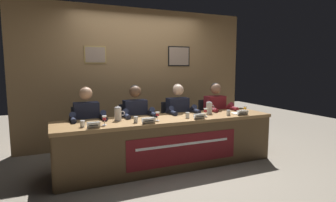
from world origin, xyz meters
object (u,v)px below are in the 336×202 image
nameplate_center_left (149,121)px  panelist_center_right (180,114)px  document_stack_far_right (238,113)px  water_cup_far_left (83,124)px  nameplate_center_right (200,116)px  nameplate_far_right (243,113)px  panelist_far_right (217,112)px  water_pitcher_left_side (118,114)px  juice_glass_far_left (104,119)px  juice_glass_center_right (206,111)px  panelist_far_left (87,121)px  water_pitcher_right_side (209,108)px  water_cup_far_right (228,113)px  nameplate_far_left (94,125)px  juice_glass_center_left (158,115)px  chair_center_left (133,132)px  chair_center_right (175,128)px  water_cup_center_right (187,115)px  chair_far_left (86,137)px  panelist_center_left (137,118)px  juice_glass_far_right (245,108)px  water_cup_center_left (136,120)px  conference_table (171,134)px  chair_far_right (211,124)px

nameplate_center_left → panelist_center_right: 1.04m
document_stack_far_right → water_cup_far_left: bearing=-179.5°
nameplate_center_right → nameplate_far_right: same height
panelist_far_right → water_pitcher_left_side: (-1.87, -0.30, 0.13)m
juice_glass_far_left → juice_glass_center_right: size_ratio=1.00×
panelist_far_left → document_stack_far_right: 2.37m
nameplate_center_left → water_pitcher_right_side: (1.16, 0.34, 0.05)m
water_cup_far_right → document_stack_far_right: size_ratio=0.35×
nameplate_far_left → panelist_far_right: 2.37m
juice_glass_center_left → document_stack_far_right: juice_glass_center_left is taller
chair_center_left → document_stack_far_right: chair_center_left is taller
juice_glass_far_left → chair_center_left: 1.03m
nameplate_far_left → water_cup_far_right: (2.08, 0.09, -0.00)m
chair_center_right → juice_glass_center_left: bearing=-129.8°
panelist_center_right → water_cup_center_right: bearing=-103.6°
juice_glass_far_left → chair_center_right: size_ratio=0.14×
document_stack_far_right → nameplate_far_right: bearing=-100.8°
water_cup_center_right → nameplate_far_right: water_cup_center_right is taller
chair_far_left → water_pitcher_left_side: water_pitcher_left_side is taller
document_stack_far_right → nameplate_far_left: bearing=-176.5°
nameplate_center_left → nameplate_far_right: 1.57m
nameplate_far_right → panelist_center_left: bearing=156.6°
panelist_far_left → nameplate_far_right: size_ratio=6.30×
water_cup_far_left → water_cup_center_right: same height
nameplate_far_right → juice_glass_far_right: juice_glass_far_right is taller
panelist_center_left → nameplate_center_right: (0.75, -0.67, 0.08)m
chair_center_right → juice_glass_center_right: 0.84m
panelist_far_left → panelist_center_right: bearing=0.0°
juice_glass_far_left → juice_glass_far_right: (2.30, 0.02, 0.00)m
chair_center_right → water_cup_center_left: bearing=-141.1°
water_cup_center_left → document_stack_far_right: water_cup_center_left is taller
water_cup_far_left → juice_glass_center_left: 1.03m
water_cup_center_left → chair_center_right: 1.25m
water_pitcher_left_side → panelist_center_left: bearing=39.6°
water_pitcher_right_side → juice_glass_center_right: bearing=-134.6°
water_cup_far_left → panelist_center_left: 1.04m
conference_table → chair_center_right: 0.78m
juice_glass_far_right → chair_center_right: bearing=142.7°
juice_glass_center_right → water_pitcher_right_side: 0.26m
water_pitcher_right_side → panelist_center_right: bearing=137.7°
chair_center_left → juice_glass_far_left: bearing=-129.1°
nameplate_far_left → nameplate_center_right: 1.51m
panelist_far_right → water_pitcher_right_side: panelist_far_right is taller
conference_table → panelist_far_right: bearing=23.2°
conference_table → chair_center_left: bearing=119.0°
panelist_center_left → chair_far_right: bearing=7.5°
water_cup_far_left → chair_far_right: (2.38, 0.75, -0.35)m
conference_table → water_cup_center_right: water_cup_center_right is taller
juice_glass_center_left → water_cup_far_right: bearing=-2.8°
chair_center_right → nameplate_far_right: size_ratio=4.59×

